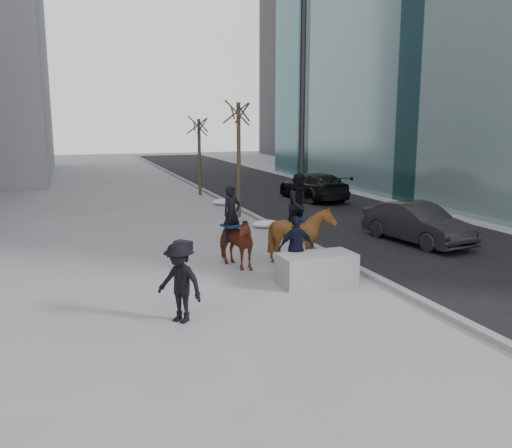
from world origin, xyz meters
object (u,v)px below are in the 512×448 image
object	(u,v)px
planter	(317,269)
car_near	(417,223)
mounted_left	(233,238)
mounted_right	(301,229)

from	to	relation	value
planter	car_near	distance (m)	6.32
planter	car_near	world-z (taller)	car_near
car_near	mounted_left	distance (m)	7.12
mounted_right	mounted_left	bearing A→B (deg)	168.67
mounted_right	car_near	bearing A→B (deg)	15.50
car_near	mounted_right	distance (m)	5.26
planter	car_near	size ratio (longest dim) A/B	0.47
planter	car_near	xyz separation A→B (m)	(5.41, 3.25, 0.31)
car_near	mounted_left	size ratio (longest dim) A/B	1.80
planter	car_near	bearing A→B (deg)	30.95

